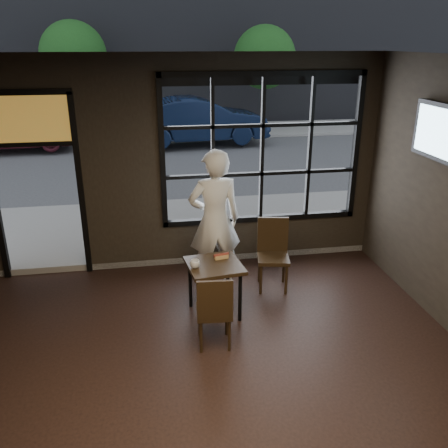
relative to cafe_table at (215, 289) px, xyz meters
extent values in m
cube|color=black|center=(-0.24, -1.95, -0.37)|extent=(6.00, 7.00, 0.02)
cube|color=black|center=(-0.24, -1.95, 2.85)|extent=(6.00, 7.00, 0.02)
cube|color=black|center=(0.96, 1.55, 1.44)|extent=(3.06, 0.12, 2.28)
cube|color=orange|center=(-2.34, 1.55, 1.99)|extent=(1.20, 0.06, 0.70)
cube|color=#545456|center=(-0.24, 22.05, -0.38)|extent=(60.00, 41.00, 0.04)
cube|color=black|center=(0.00, 0.00, 0.00)|extent=(0.75, 0.75, 0.72)
cube|color=black|center=(-0.10, -0.65, 0.10)|extent=(0.43, 0.43, 0.92)
cube|color=black|center=(0.92, 0.54, 0.15)|extent=(0.51, 0.51, 1.01)
imported|color=silver|center=(0.12, 0.76, 0.65)|extent=(0.77, 0.53, 2.02)
imported|color=silver|center=(-0.25, -0.06, 0.40)|extent=(0.16, 0.16, 0.10)
cube|color=black|center=(2.69, -0.27, 1.97)|extent=(0.13, 1.15, 0.67)
imported|color=black|center=(1.01, 10.51, 0.49)|extent=(4.70, 2.01, 1.51)
imported|color=#581A27|center=(-5.00, 10.58, 0.44)|extent=(4.14, 1.79, 1.39)
cylinder|color=#332114|center=(-3.13, 13.38, 0.72)|extent=(0.20, 0.20, 2.17)
sphere|color=#21591E|center=(-3.13, 13.38, 2.49)|extent=(2.36, 2.36, 2.36)
cylinder|color=#332114|center=(3.76, 12.67, 0.68)|extent=(0.19, 0.19, 2.09)
sphere|color=#225526|center=(3.76, 12.67, 2.39)|extent=(2.28, 2.28, 2.28)
camera|label=1|loc=(-0.77, -5.32, 2.98)|focal=38.00mm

